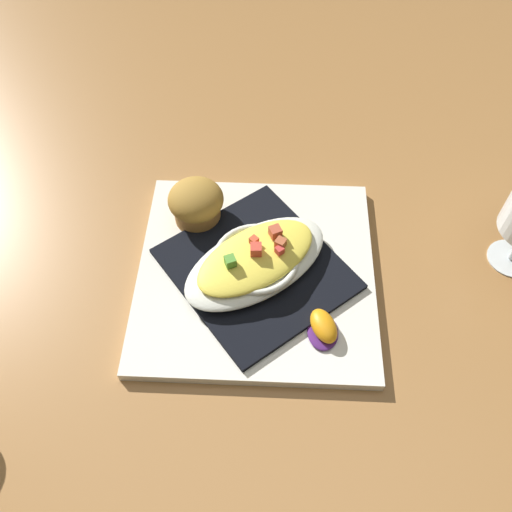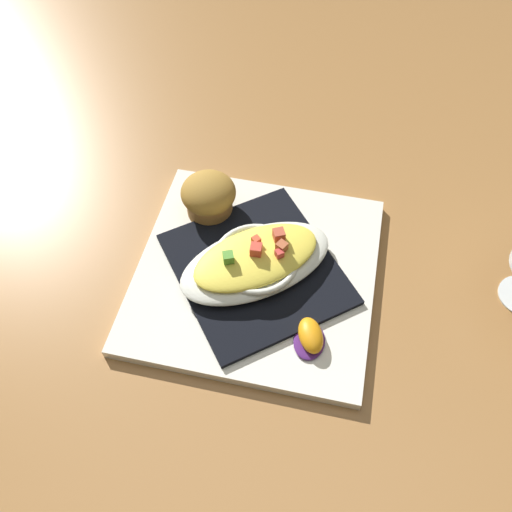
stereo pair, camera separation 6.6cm
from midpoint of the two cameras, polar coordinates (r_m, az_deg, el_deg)
ground_plane at (r=0.70m, az=2.71°, el=-2.29°), size 2.60×2.60×0.00m
square_plate at (r=0.69m, az=2.73°, el=-1.97°), size 0.35×0.35×0.01m
folded_napkin at (r=0.68m, az=2.76°, el=-1.50°), size 0.28×0.27×0.01m
gratin_dish at (r=0.67m, az=2.84°, el=-0.60°), size 0.20×0.22×0.04m
muffin at (r=0.72m, az=-2.34°, el=6.09°), size 0.07×0.07×0.06m
orange_garnish at (r=0.64m, az=8.68°, el=-8.57°), size 0.05×0.06×0.02m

